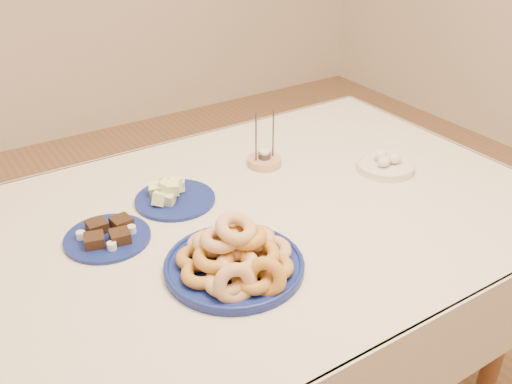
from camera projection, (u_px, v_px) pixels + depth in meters
dining_table at (246, 248)px, 1.59m from camera, size 1.71×1.11×0.75m
donut_platter at (235, 258)px, 1.31m from camera, size 0.43×0.43×0.15m
melon_plate at (173, 195)px, 1.60m from camera, size 0.28×0.28×0.08m
brownie_plate at (108, 236)px, 1.44m from camera, size 0.25×0.25×0.04m
candle_holder at (264, 160)px, 1.79m from camera, size 0.11×0.11×0.18m
egg_bowl at (385, 164)px, 1.76m from camera, size 0.21×0.21×0.06m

